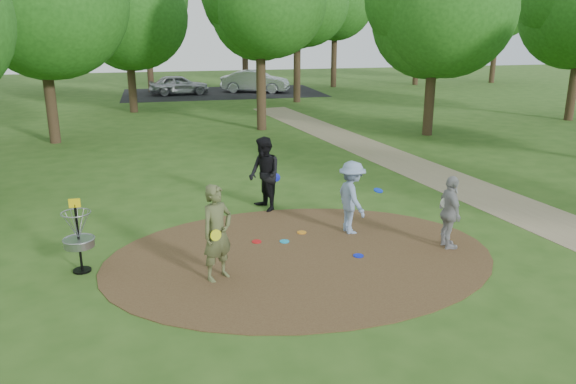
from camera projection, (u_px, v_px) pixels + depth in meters
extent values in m
plane|color=#2D5119|center=(301.00, 256.00, 12.07)|extent=(100.00, 100.00, 0.00)
cylinder|color=#47301C|center=(301.00, 256.00, 12.07)|extent=(8.40, 8.40, 0.02)
cube|color=#8C7A5B|center=(512.00, 206.00, 15.37)|extent=(7.55, 39.89, 0.01)
cube|color=black|center=(223.00, 93.00, 40.46)|extent=(14.00, 8.00, 0.01)
imported|color=#525833|center=(217.00, 233.00, 10.75)|extent=(0.84, 0.77, 1.92)
cylinder|color=yellow|center=(216.00, 235.00, 10.49)|extent=(0.22, 0.11, 0.22)
imported|color=#7E95BC|center=(352.00, 198.00, 13.21)|extent=(0.75, 1.19, 1.75)
cylinder|color=#0B2EC5|center=(378.00, 190.00, 13.27)|extent=(0.30, 0.29, 0.08)
imported|color=black|center=(264.00, 174.00, 14.81)|extent=(0.99, 1.13, 1.98)
cylinder|color=#0B15C4|center=(276.00, 178.00, 14.92)|extent=(0.23, 0.09, 0.22)
imported|color=#97979A|center=(450.00, 213.00, 12.31)|extent=(0.51, 1.01, 1.66)
cylinder|color=white|center=(445.00, 203.00, 12.24)|extent=(0.23, 0.09, 0.22)
cylinder|color=#1AA5D5|center=(284.00, 241.00, 12.83)|extent=(0.22, 0.22, 0.02)
cylinder|color=#0C1DD4|center=(358.00, 256.00, 12.04)|extent=(0.22, 0.22, 0.02)
cylinder|color=red|center=(257.00, 242.00, 12.82)|extent=(0.22, 0.22, 0.02)
imported|color=#9C9EA3|center=(179.00, 85.00, 39.16)|extent=(4.22, 2.02, 1.39)
imported|color=#B0B5B8|center=(255.00, 81.00, 40.45)|extent=(5.09, 3.39, 1.59)
cylinder|color=orange|center=(302.00, 232.00, 13.38)|extent=(0.22, 0.22, 0.02)
cylinder|color=black|center=(79.00, 240.00, 11.16)|extent=(0.05, 0.05, 1.35)
cylinder|color=black|center=(82.00, 270.00, 11.35)|extent=(0.36, 0.36, 0.04)
cylinder|color=gray|center=(79.00, 243.00, 11.18)|extent=(0.60, 0.60, 0.16)
torus|color=gray|center=(79.00, 239.00, 11.16)|extent=(0.63, 0.63, 0.03)
torus|color=gray|center=(76.00, 213.00, 11.00)|extent=(0.58, 0.58, 0.02)
cube|color=yellow|center=(75.00, 203.00, 10.94)|extent=(0.22, 0.02, 0.18)
cylinder|color=#332316|center=(50.00, 97.00, 23.02)|extent=(0.44, 0.44, 3.80)
sphere|color=#205215|center=(39.00, 5.00, 21.98)|extent=(6.14, 6.14, 6.14)
cylinder|color=#332316|center=(261.00, 85.00, 25.89)|extent=(0.44, 0.44, 4.18)
sphere|color=#205215|center=(260.00, 6.00, 24.89)|extent=(4.96, 4.96, 4.96)
cylinder|color=#332316|center=(430.00, 94.00, 24.72)|extent=(0.44, 0.44, 3.61)
sphere|color=#205215|center=(436.00, 14.00, 23.75)|extent=(5.71, 5.71, 5.71)
cylinder|color=#332316|center=(132.00, 81.00, 31.19)|extent=(0.44, 0.44, 3.42)
sphere|color=#205215|center=(127.00, 20.00, 30.24)|extent=(5.71, 5.71, 5.71)
cylinder|color=#332316|center=(297.00, 67.00, 35.13)|extent=(0.44, 0.44, 4.37)
sphere|color=#205215|center=(297.00, 6.00, 34.08)|extent=(5.32, 5.32, 5.32)
cylinder|color=#332316|center=(573.00, 83.00, 28.55)|extent=(0.44, 0.44, 3.80)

